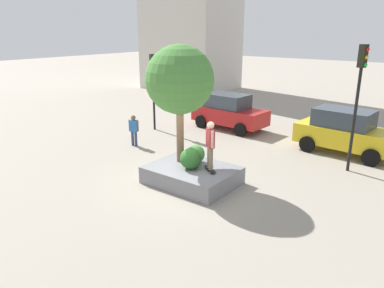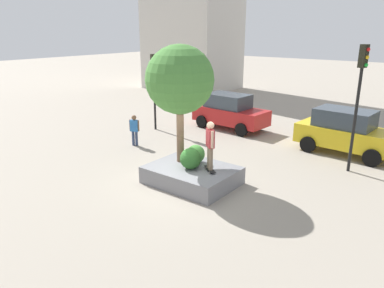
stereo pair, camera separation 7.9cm
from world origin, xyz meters
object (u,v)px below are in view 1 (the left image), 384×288
planter_ledge (192,175)px  traffic_light_median (153,79)px  skateboarder (210,142)px  skateboard (210,169)px  passerby_with_bag (134,128)px  sedan_parked (229,111)px  traffic_light_corner (359,88)px  taxi_cab (346,131)px  plaza_tree (180,80)px

planter_ledge → traffic_light_median: 8.42m
skateboarder → skateboard: bearing=-170.5°
traffic_light_median → passerby_with_bag: traffic_light_median is taller
sedan_parked → skateboarder: bearing=-62.6°
planter_ledge → traffic_light_corner: size_ratio=0.63×
taxi_cab → plaza_tree: bearing=-121.8°
traffic_light_corner → passerby_with_bag: bearing=-162.6°
traffic_light_corner → passerby_with_bag: 10.12m
taxi_cab → traffic_light_corner: bearing=-69.5°
planter_ledge → traffic_light_median: (-6.40, 4.82, 2.57)m
planter_ledge → taxi_cab: taxi_cab is taller
skateboard → passerby_with_bag: 6.09m
passerby_with_bag → plaza_tree: bearing=-21.5°
skateboard → traffic_light_median: (-7.13, 4.71, 2.20)m
skateboarder → taxi_cab: 7.49m
traffic_light_corner → traffic_light_median: bearing=-179.7°
skateboarder → sedan_parked: skateboarder is taller
taxi_cab → passerby_with_bag: taxi_cab is taller
taxi_cab → passerby_with_bag: bearing=-149.2°
skateboarder → traffic_light_corner: traffic_light_corner is taller
planter_ledge → taxi_cab: 7.89m
sedan_parked → taxi_cab: (6.60, -0.52, 0.03)m
planter_ledge → traffic_light_median: traffic_light_median is taller
skateboarder → passerby_with_bag: bearing=162.5°
planter_ledge → skateboard: (0.72, 0.12, 0.38)m
taxi_cab → traffic_light_corner: 3.28m
sedan_parked → traffic_light_median: size_ratio=1.04×
planter_ledge → sedan_parked: bearing=112.5°
plaza_tree → taxi_cab: plaza_tree is taller
planter_ledge → traffic_light_median: bearing=143.0°
sedan_parked → plaza_tree: bearing=-72.0°
plaza_tree → skateboard: size_ratio=5.76×
plaza_tree → skateboarder: bearing=-4.8°
planter_ledge → plaza_tree: size_ratio=0.72×
plaza_tree → skateboard: plaza_tree is taller
passerby_with_bag → skateboard: bearing=-17.5°
planter_ledge → plaza_tree: bearing=162.2°
skateboarder → traffic_light_median: 8.62m
planter_ledge → passerby_with_bag: bearing=159.0°
planter_ledge → sedan_parked: sedan_parked is taller
plaza_tree → sedan_parked: 8.18m
planter_ledge → skateboard: skateboard is taller
skateboard → traffic_light_corner: size_ratio=0.15×
plaza_tree → skateboard: (1.47, -0.12, -3.06)m
plaza_tree → passerby_with_bag: plaza_tree is taller
planter_ledge → skateboard: size_ratio=4.14×
sedan_parked → passerby_with_bag: (-1.95, -5.62, -0.13)m
plaza_tree → skateboarder: plaza_tree is taller
skateboard → skateboarder: 1.03m
skateboard → passerby_with_bag: bearing=162.5°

